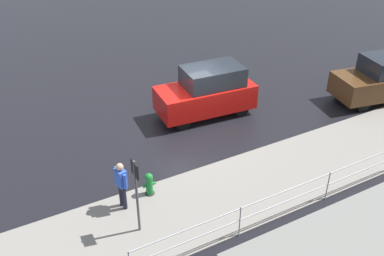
{
  "coord_description": "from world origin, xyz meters",
  "views": [
    {
      "loc": [
        6.98,
        12.68,
        8.71
      ],
      "look_at": [
        0.87,
        1.45,
        0.9
      ],
      "focal_mm": 40.0,
      "sensor_mm": 36.0,
      "label": 1
    }
  ],
  "objects_px": {
    "fire_hydrant": "(149,184)",
    "pedestrian": "(121,182)",
    "moving_hatchback": "(207,92)",
    "sign_post": "(136,187)"
  },
  "relations": [
    {
      "from": "fire_hydrant",
      "to": "pedestrian",
      "type": "xyz_separation_m",
      "value": [
        0.92,
        0.18,
        0.56
      ]
    },
    {
      "from": "moving_hatchback",
      "to": "pedestrian",
      "type": "xyz_separation_m",
      "value": [
        5.04,
        3.72,
        -0.07
      ]
    },
    {
      "from": "fire_hydrant",
      "to": "moving_hatchback",
      "type": "bearing_deg",
      "value": -139.31
    },
    {
      "from": "fire_hydrant",
      "to": "sign_post",
      "type": "xyz_separation_m",
      "value": [
        0.87,
        1.29,
        1.18
      ]
    },
    {
      "from": "moving_hatchback",
      "to": "fire_hydrant",
      "type": "relative_size",
      "value": 5.02
    },
    {
      "from": "sign_post",
      "to": "fire_hydrant",
      "type": "bearing_deg",
      "value": -124.04
    },
    {
      "from": "moving_hatchback",
      "to": "sign_post",
      "type": "xyz_separation_m",
      "value": [
        4.99,
        4.83,
        0.55
      ]
    },
    {
      "from": "fire_hydrant",
      "to": "sign_post",
      "type": "relative_size",
      "value": 0.33
    },
    {
      "from": "pedestrian",
      "to": "sign_post",
      "type": "relative_size",
      "value": 0.68
    },
    {
      "from": "fire_hydrant",
      "to": "sign_post",
      "type": "distance_m",
      "value": 1.96
    }
  ]
}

